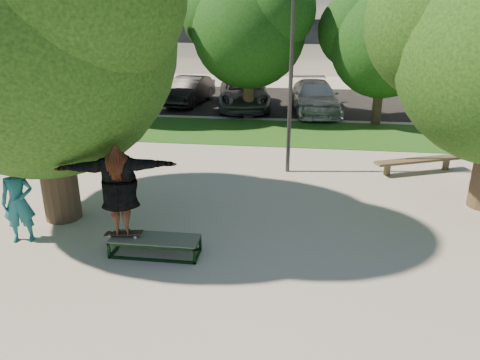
# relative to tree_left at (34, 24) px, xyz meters

# --- Properties ---
(ground) EXTENTS (120.00, 120.00, 0.00)m
(ground) POSITION_rel_tree_left_xyz_m (4.29, -1.09, -4.42)
(ground) COLOR gray
(ground) RESTS_ON ground
(grass_strip) EXTENTS (30.00, 4.00, 0.02)m
(grass_strip) POSITION_rel_tree_left_xyz_m (5.29, 8.41, -4.41)
(grass_strip) COLOR #1D4C15
(grass_strip) RESTS_ON ground
(asphalt_strip) EXTENTS (40.00, 8.00, 0.01)m
(asphalt_strip) POSITION_rel_tree_left_xyz_m (4.29, 14.91, -4.42)
(asphalt_strip) COLOR black
(asphalt_strip) RESTS_ON ground
(tree_left) EXTENTS (6.96, 5.95, 7.12)m
(tree_left) POSITION_rel_tree_left_xyz_m (0.00, 0.00, 0.00)
(tree_left) COLOR #38281E
(tree_left) RESTS_ON ground
(bg_tree_left) EXTENTS (5.28, 4.51, 5.77)m
(bg_tree_left) POSITION_rel_tree_left_xyz_m (-2.28, 9.98, -0.69)
(bg_tree_left) COLOR #38281E
(bg_tree_left) RESTS_ON ground
(bg_tree_mid) EXTENTS (5.76, 4.92, 6.24)m
(bg_tree_mid) POSITION_rel_tree_left_xyz_m (3.22, 10.98, -0.41)
(bg_tree_mid) COLOR #38281E
(bg_tree_mid) RESTS_ON ground
(bg_tree_right) EXTENTS (5.04, 4.31, 5.43)m
(bg_tree_right) POSITION_rel_tree_left_xyz_m (8.73, 10.47, -0.93)
(bg_tree_right) COLOR #38281E
(bg_tree_right) RESTS_ON ground
(lamppost) EXTENTS (0.25, 0.15, 6.11)m
(lamppost) POSITION_rel_tree_left_xyz_m (5.29, 3.91, -1.27)
(lamppost) COLOR #2D2D30
(lamppost) RESTS_ON ground
(grind_box) EXTENTS (1.80, 0.60, 0.38)m
(grind_box) POSITION_rel_tree_left_xyz_m (2.80, -1.52, -4.23)
(grind_box) COLOR black
(grind_box) RESTS_ON ground
(skater_rig) EXTENTS (2.39, 1.16, 1.95)m
(skater_rig) POSITION_rel_tree_left_xyz_m (2.15, -1.52, -3.03)
(skater_rig) COLOR white
(skater_rig) RESTS_ON grind_box
(bystander) EXTENTS (0.76, 0.61, 1.81)m
(bystander) POSITION_rel_tree_left_xyz_m (-0.21, -1.30, -3.52)
(bystander) COLOR #1B6068
(bystander) RESTS_ON ground
(bench) EXTENTS (2.71, 1.40, 0.43)m
(bench) POSITION_rel_tree_left_xyz_m (9.19, 4.32, -4.07)
(bench) COLOR brown
(bench) RESTS_ON ground
(car_silver_a) EXTENTS (2.56, 4.89, 1.59)m
(car_silver_a) POSITION_rel_tree_left_xyz_m (-4.71, 12.51, -3.63)
(car_silver_a) COLOR #B5B5BA
(car_silver_a) RESTS_ON asphalt_strip
(car_dark) EXTENTS (2.02, 4.30, 1.36)m
(car_dark) POSITION_rel_tree_left_xyz_m (-0.04, 13.51, -3.74)
(car_dark) COLOR black
(car_dark) RESTS_ON asphalt_strip
(car_grey) EXTENTS (3.07, 5.41, 1.42)m
(car_grey) POSITION_rel_tree_left_xyz_m (2.85, 12.86, -3.71)
(car_grey) COLOR #5A5B5F
(car_grey) RESTS_ON asphalt_strip
(car_silver_b) EXTENTS (2.64, 5.13, 1.42)m
(car_silver_b) POSITION_rel_tree_left_xyz_m (6.24, 12.41, -3.71)
(car_silver_b) COLOR silver
(car_silver_b) RESTS_ON asphalt_strip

